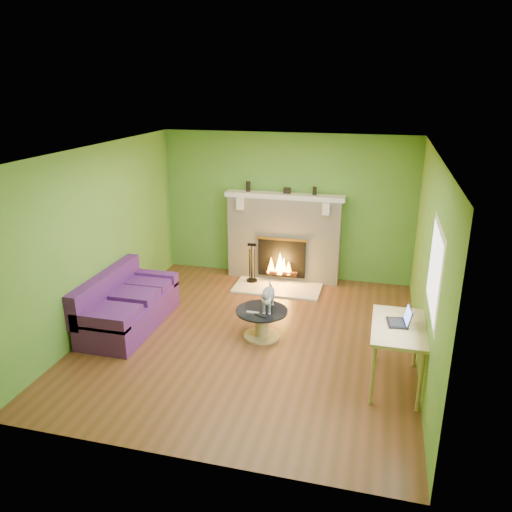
% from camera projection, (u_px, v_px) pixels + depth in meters
% --- Properties ---
extents(floor, '(5.00, 5.00, 0.00)m').
position_uv_depth(floor, '(251.00, 337.00, 7.06)').
color(floor, brown).
rests_on(floor, ground).
extents(ceiling, '(5.00, 5.00, 0.00)m').
position_uv_depth(ceiling, '(250.00, 151.00, 6.20)').
color(ceiling, white).
rests_on(ceiling, wall_back).
extents(wall_back, '(5.00, 0.00, 5.00)m').
position_uv_depth(wall_back, '(287.00, 207.00, 8.92)').
color(wall_back, '#50872C').
rests_on(wall_back, floor).
extents(wall_front, '(5.00, 0.00, 5.00)m').
position_uv_depth(wall_front, '(176.00, 338.00, 4.35)').
color(wall_front, '#50872C').
rests_on(wall_front, floor).
extents(wall_left, '(0.00, 5.00, 5.00)m').
position_uv_depth(wall_left, '(99.00, 237.00, 7.16)').
color(wall_left, '#50872C').
rests_on(wall_left, floor).
extents(wall_right, '(0.00, 5.00, 5.00)m').
position_uv_depth(wall_right, '(428.00, 264.00, 6.11)').
color(wall_right, '#50872C').
rests_on(wall_right, floor).
extents(window_frame, '(0.00, 1.20, 1.20)m').
position_uv_depth(window_frame, '(435.00, 271.00, 5.20)').
color(window_frame, silver).
rests_on(window_frame, wall_right).
extents(window_pane, '(0.00, 1.06, 1.06)m').
position_uv_depth(window_pane, '(434.00, 271.00, 5.21)').
color(window_pane, white).
rests_on(window_pane, wall_right).
extents(fireplace, '(2.10, 0.46, 1.58)m').
position_uv_depth(fireplace, '(284.00, 238.00, 8.93)').
color(fireplace, beige).
rests_on(fireplace, floor).
extents(hearth, '(1.50, 0.75, 0.03)m').
position_uv_depth(hearth, '(277.00, 288.00, 8.70)').
color(hearth, beige).
rests_on(hearth, floor).
extents(mantel, '(2.10, 0.28, 0.08)m').
position_uv_depth(mantel, '(285.00, 196.00, 8.65)').
color(mantel, beige).
rests_on(mantel, fireplace).
extents(sofa, '(0.85, 1.77, 0.80)m').
position_uv_depth(sofa, '(126.00, 306.00, 7.30)').
color(sofa, '#44185E').
rests_on(sofa, floor).
extents(coffee_table, '(0.73, 0.73, 0.41)m').
position_uv_depth(coffee_table, '(262.00, 321.00, 6.99)').
color(coffee_table, tan).
rests_on(coffee_table, floor).
extents(desk, '(0.61, 1.04, 0.77)m').
position_uv_depth(desk, '(398.00, 333.00, 5.74)').
color(desk, tan).
rests_on(desk, floor).
extents(cat, '(0.27, 0.62, 0.38)m').
position_uv_depth(cat, '(268.00, 297.00, 6.90)').
color(cat, slate).
rests_on(cat, coffee_table).
extents(remote_silver, '(0.17, 0.05, 0.02)m').
position_uv_depth(remote_silver, '(253.00, 312.00, 6.84)').
color(remote_silver, '#98979A').
rests_on(remote_silver, coffee_table).
extents(remote_black, '(0.16, 0.12, 0.02)m').
position_uv_depth(remote_black, '(260.00, 315.00, 6.76)').
color(remote_black, black).
rests_on(remote_black, coffee_table).
extents(laptop, '(0.29, 0.32, 0.22)m').
position_uv_depth(laptop, '(398.00, 315.00, 5.73)').
color(laptop, black).
rests_on(laptop, desk).
extents(fire_tools, '(0.19, 0.19, 0.72)m').
position_uv_depth(fire_tools, '(252.00, 262.00, 8.83)').
color(fire_tools, black).
rests_on(fire_tools, hearth).
extents(mantel_vase_left, '(0.08, 0.08, 0.18)m').
position_uv_depth(mantel_vase_left, '(248.00, 186.00, 8.79)').
color(mantel_vase_left, black).
rests_on(mantel_vase_left, mantel).
extents(mantel_vase_right, '(0.07, 0.07, 0.14)m').
position_uv_depth(mantel_vase_right, '(315.00, 191.00, 8.52)').
color(mantel_vase_right, black).
rests_on(mantel_vase_right, mantel).
extents(mantel_box, '(0.12, 0.08, 0.10)m').
position_uv_depth(mantel_box, '(287.00, 191.00, 8.64)').
color(mantel_box, black).
rests_on(mantel_box, mantel).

